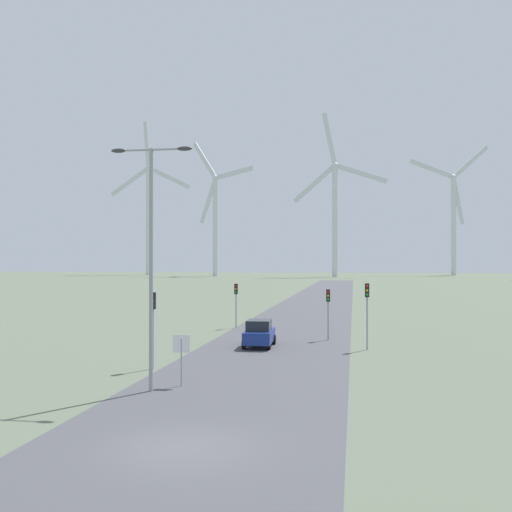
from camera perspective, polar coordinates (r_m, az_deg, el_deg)
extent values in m
plane|color=#5B6651|center=(19.54, -7.03, -17.66)|extent=(600.00, 600.00, 0.00)
cube|color=#47474C|center=(66.38, 4.77, -5.51)|extent=(10.00, 240.00, 0.01)
cylinder|color=#93999E|center=(27.02, -9.96, -1.28)|extent=(0.18, 0.18, 10.80)
cylinder|color=#93999E|center=(27.47, -9.95, 9.95)|extent=(3.07, 0.10, 0.10)
ellipsoid|color=#333338|center=(28.01, -12.95, 9.75)|extent=(0.70, 0.32, 0.20)
ellipsoid|color=#333338|center=(27.01, -6.82, 10.12)|extent=(0.70, 0.32, 0.20)
cylinder|color=#93999E|center=(28.32, -7.12, -10.02)|extent=(0.07, 0.07, 2.18)
cube|color=white|center=(28.18, -7.13, -8.30)|extent=(0.81, 0.01, 0.81)
cube|color=red|center=(28.19, -7.12, -8.30)|extent=(0.76, 0.02, 0.76)
cylinder|color=#93999E|center=(32.74, -9.80, -7.02)|extent=(0.11, 0.11, 4.11)
cube|color=black|center=(32.59, -9.79, -4.22)|extent=(0.28, 0.24, 0.90)
sphere|color=red|center=(32.45, -9.87, -3.76)|extent=(0.16, 0.16, 0.16)
sphere|color=gold|center=(32.47, -9.87, -4.23)|extent=(0.16, 0.16, 0.16)
sphere|color=green|center=(32.49, -9.87, -4.71)|extent=(0.16, 0.16, 0.16)
cylinder|color=#93999E|center=(44.45, 6.89, -5.57)|extent=(0.11, 0.11, 3.72)
cube|color=black|center=(44.35, 6.89, -3.76)|extent=(0.28, 0.24, 0.90)
sphere|color=red|center=(44.20, 6.88, -3.42)|extent=(0.16, 0.16, 0.16)
sphere|color=gold|center=(44.21, 6.88, -3.77)|extent=(0.16, 0.16, 0.16)
sphere|color=green|center=(44.23, 6.88, -4.12)|extent=(0.16, 0.16, 0.16)
cylinder|color=#93999E|center=(52.01, -1.92, -4.77)|extent=(0.11, 0.11, 3.84)
cube|color=black|center=(51.92, -1.92, -3.15)|extent=(0.28, 0.24, 0.90)
sphere|color=red|center=(51.77, -1.94, -2.86)|extent=(0.16, 0.16, 0.16)
sphere|color=gold|center=(51.79, -1.95, -3.16)|extent=(0.16, 0.16, 0.16)
sphere|color=green|center=(51.80, -1.95, -3.46)|extent=(0.16, 0.16, 0.16)
cylinder|color=#93999E|center=(39.86, 10.54, -5.70)|extent=(0.11, 0.11, 4.34)
cube|color=black|center=(39.74, 10.53, -3.23)|extent=(0.28, 0.24, 0.90)
sphere|color=red|center=(39.59, 10.54, -2.85)|extent=(0.16, 0.16, 0.16)
sphere|color=gold|center=(39.60, 10.54, -3.24)|extent=(0.16, 0.16, 0.16)
sphere|color=green|center=(39.62, 10.54, -3.63)|extent=(0.16, 0.16, 0.16)
cube|color=navy|center=(40.80, 0.32, -7.62)|extent=(1.96, 4.17, 0.80)
cube|color=#1E2328|center=(40.56, 0.29, -6.59)|extent=(1.64, 2.16, 0.70)
cylinder|color=black|center=(42.22, -0.53, -7.92)|extent=(0.22, 0.66, 0.66)
cylinder|color=black|center=(41.98, 1.72, -7.97)|extent=(0.22, 0.66, 0.66)
cylinder|color=black|center=(39.74, -1.16, -8.39)|extent=(0.22, 0.66, 0.66)
cylinder|color=black|center=(39.48, 1.23, -8.44)|extent=(0.22, 0.66, 0.66)
cylinder|color=silver|center=(269.84, -10.21, 3.28)|extent=(2.20, 2.20, 47.42)
sphere|color=silver|center=(272.45, -10.20, 8.26)|extent=(2.60, 2.60, 2.60)
cube|color=silver|center=(268.84, -8.25, 7.38)|extent=(18.82, 0.68, 10.29)
cube|color=silver|center=(274.53, -10.35, 10.44)|extent=(3.31, 0.53, 20.09)
cube|color=silver|center=(274.56, -11.95, 6.93)|extent=(17.55, 0.67, 12.77)
cylinder|color=silver|center=(238.13, -3.88, 2.76)|extent=(2.20, 2.20, 38.99)
sphere|color=silver|center=(240.05, -3.87, 7.42)|extent=(2.60, 2.60, 2.60)
cube|color=silver|center=(245.16, -4.93, 9.12)|extent=(11.32, 6.31, 15.84)
cube|color=silver|center=(241.50, -4.57, 5.19)|extent=(8.08, 4.60, 17.70)
cube|color=silver|center=(233.95, -2.05, 7.92)|extent=(16.63, 9.12, 4.03)
cylinder|color=silver|center=(228.44, 7.53, 3.32)|extent=(2.20, 2.20, 42.24)
sphere|color=silver|center=(230.83, 7.52, 8.56)|extent=(2.60, 2.60, 2.60)
cube|color=silver|center=(229.93, 5.54, 6.83)|extent=(16.00, 1.06, 14.46)
cube|color=silver|center=(230.58, 10.03, 7.73)|extent=(19.33, 1.18, 7.96)
cube|color=silver|center=(232.68, 6.99, 11.07)|extent=(5.74, 0.70, 19.73)
cylinder|color=silver|center=(266.24, 18.30, 2.70)|extent=(2.20, 2.20, 41.44)
sphere|color=silver|center=(268.20, 18.29, 7.13)|extent=(2.60, 2.60, 2.60)
cube|color=silver|center=(267.94, 18.68, 4.93)|extent=(5.43, 2.16, 19.56)
cube|color=silver|center=(272.78, 19.78, 8.46)|extent=(15.33, 5.33, 14.23)
cube|color=silver|center=(264.42, 16.36, 7.97)|extent=(18.36, 6.29, 8.04)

